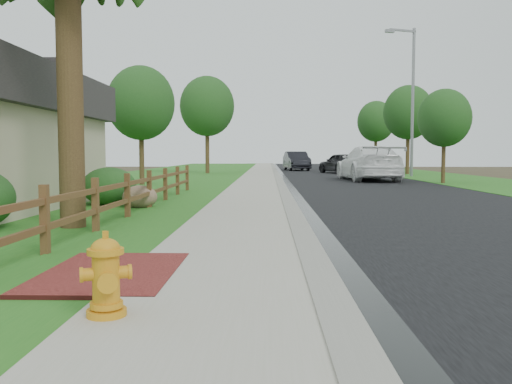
{
  "coord_description": "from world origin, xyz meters",
  "views": [
    {
      "loc": [
        -0.25,
        -7.6,
        1.55
      ],
      "look_at": [
        -0.5,
        4.08,
        0.74
      ],
      "focal_mm": 38.0,
      "sensor_mm": 36.0,
      "label": 1
    }
  ],
  "objects_px": {
    "white_suv": "(369,163)",
    "dark_car_mid": "(341,163)",
    "ranch_fence": "(139,190)",
    "fire_hydrant": "(106,277)",
    "streetlight": "(410,93)"
  },
  "relations": [
    {
      "from": "fire_hydrant",
      "to": "white_suv",
      "type": "height_order",
      "value": "white_suv"
    },
    {
      "from": "fire_hydrant",
      "to": "white_suv",
      "type": "bearing_deg",
      "value": 74.83
    },
    {
      "from": "white_suv",
      "to": "dark_car_mid",
      "type": "bearing_deg",
      "value": -93.11
    },
    {
      "from": "ranch_fence",
      "to": "white_suv",
      "type": "bearing_deg",
      "value": 62.66
    },
    {
      "from": "ranch_fence",
      "to": "fire_hydrant",
      "type": "relative_size",
      "value": 21.98
    },
    {
      "from": "fire_hydrant",
      "to": "dark_car_mid",
      "type": "relative_size",
      "value": 0.16
    },
    {
      "from": "dark_car_mid",
      "to": "streetlight",
      "type": "bearing_deg",
      "value": 100.73
    },
    {
      "from": "ranch_fence",
      "to": "fire_hydrant",
      "type": "xyz_separation_m",
      "value": [
        1.9,
        -9.26,
        -0.16
      ]
    },
    {
      "from": "ranch_fence",
      "to": "fire_hydrant",
      "type": "distance_m",
      "value": 9.45
    },
    {
      "from": "white_suv",
      "to": "dark_car_mid",
      "type": "relative_size",
      "value": 1.42
    },
    {
      "from": "ranch_fence",
      "to": "streetlight",
      "type": "distance_m",
      "value": 27.34
    },
    {
      "from": "ranch_fence",
      "to": "white_suv",
      "type": "distance_m",
      "value": 20.2
    },
    {
      "from": "white_suv",
      "to": "streetlight",
      "type": "height_order",
      "value": "streetlight"
    },
    {
      "from": "streetlight",
      "to": "fire_hydrant",
      "type": "bearing_deg",
      "value": -108.86
    },
    {
      "from": "ranch_fence",
      "to": "streetlight",
      "type": "height_order",
      "value": "streetlight"
    }
  ]
}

